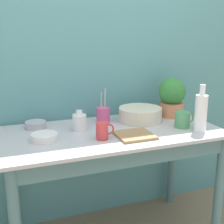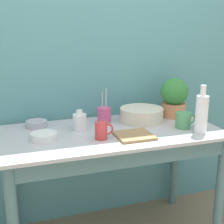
{
  "view_description": "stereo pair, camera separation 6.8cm",
  "coord_description": "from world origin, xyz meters",
  "px_view_note": "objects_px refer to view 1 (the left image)",
  "views": [
    {
      "loc": [
        -0.65,
        -1.39,
        1.4
      ],
      "look_at": [
        0.0,
        0.34,
        0.91
      ],
      "focal_mm": 50.0,
      "sensor_mm": 36.0,
      "label": 1
    },
    {
      "loc": [
        -0.58,
        -1.42,
        1.4
      ],
      "look_at": [
        0.0,
        0.34,
        0.91
      ],
      "focal_mm": 50.0,
      "sensor_mm": 36.0,
      "label": 2
    }
  ],
  "objects_px": {
    "potted_plant": "(172,97)",
    "bottle_tall": "(201,112)",
    "mug_green": "(183,120)",
    "bowl_wash_large": "(140,114)",
    "mug_red": "(103,131)",
    "bottle_short": "(79,122)",
    "bowl_small_enamel_white": "(44,137)",
    "bowl_small_steel": "(36,125)",
    "tray_board": "(135,135)",
    "utensil_cup": "(103,115)"
  },
  "relations": [
    {
      "from": "bottle_short",
      "to": "bowl_small_steel",
      "type": "height_order",
      "value": "bottle_short"
    },
    {
      "from": "bowl_wash_large",
      "to": "bowl_small_enamel_white",
      "type": "bearing_deg",
      "value": -166.16
    },
    {
      "from": "bottle_short",
      "to": "bowl_small_steel",
      "type": "relative_size",
      "value": 0.96
    },
    {
      "from": "bowl_small_steel",
      "to": "bowl_small_enamel_white",
      "type": "relative_size",
      "value": 0.89
    },
    {
      "from": "potted_plant",
      "to": "bottle_tall",
      "type": "height_order",
      "value": "bottle_tall"
    },
    {
      "from": "mug_green",
      "to": "tray_board",
      "type": "height_order",
      "value": "mug_green"
    },
    {
      "from": "potted_plant",
      "to": "mug_red",
      "type": "height_order",
      "value": "potted_plant"
    },
    {
      "from": "bowl_small_steel",
      "to": "tray_board",
      "type": "relative_size",
      "value": 0.63
    },
    {
      "from": "bottle_tall",
      "to": "mug_red",
      "type": "bearing_deg",
      "value": 172.48
    },
    {
      "from": "bowl_wash_large",
      "to": "utensil_cup",
      "type": "relative_size",
      "value": 1.24
    },
    {
      "from": "potted_plant",
      "to": "mug_green",
      "type": "distance_m",
      "value": 0.29
    },
    {
      "from": "bowl_small_enamel_white",
      "to": "mug_red",
      "type": "bearing_deg",
      "value": -16.08
    },
    {
      "from": "bottle_short",
      "to": "mug_red",
      "type": "height_order",
      "value": "bottle_short"
    },
    {
      "from": "bottle_tall",
      "to": "bowl_small_steel",
      "type": "xyz_separation_m",
      "value": [
        -0.94,
        0.43,
        -0.1
      ]
    },
    {
      "from": "bowl_wash_large",
      "to": "bottle_short",
      "type": "xyz_separation_m",
      "value": [
        -0.44,
        -0.05,
        0.01
      ]
    },
    {
      "from": "bottle_tall",
      "to": "mug_green",
      "type": "relative_size",
      "value": 2.18
    },
    {
      "from": "bottle_tall",
      "to": "bottle_short",
      "type": "height_order",
      "value": "bottle_tall"
    },
    {
      "from": "utensil_cup",
      "to": "potted_plant",
      "type": "bearing_deg",
      "value": -2.52
    },
    {
      "from": "bowl_wash_large",
      "to": "mug_green",
      "type": "height_order",
      "value": "mug_green"
    },
    {
      "from": "bowl_wash_large",
      "to": "bottle_tall",
      "type": "height_order",
      "value": "bottle_tall"
    },
    {
      "from": "mug_green",
      "to": "bowl_small_enamel_white",
      "type": "bearing_deg",
      "value": 176.14
    },
    {
      "from": "bottle_tall",
      "to": "utensil_cup",
      "type": "relative_size",
      "value": 1.24
    },
    {
      "from": "potted_plant",
      "to": "mug_green",
      "type": "xyz_separation_m",
      "value": [
        -0.07,
        -0.26,
        -0.09
      ]
    },
    {
      "from": "mug_red",
      "to": "bowl_small_steel",
      "type": "height_order",
      "value": "mug_red"
    },
    {
      "from": "mug_red",
      "to": "bottle_tall",
      "type": "bearing_deg",
      "value": -7.52
    },
    {
      "from": "bottle_short",
      "to": "utensil_cup",
      "type": "distance_m",
      "value": 0.22
    },
    {
      "from": "bowl_wash_large",
      "to": "bowl_small_steel",
      "type": "relative_size",
      "value": 2.2
    },
    {
      "from": "potted_plant",
      "to": "bottle_tall",
      "type": "distance_m",
      "value": 0.38
    },
    {
      "from": "bowl_wash_large",
      "to": "tray_board",
      "type": "xyz_separation_m",
      "value": [
        -0.17,
        -0.28,
        -0.04
      ]
    },
    {
      "from": "bowl_small_enamel_white",
      "to": "tray_board",
      "type": "height_order",
      "value": "bowl_small_enamel_white"
    },
    {
      "from": "mug_green",
      "to": "tray_board",
      "type": "relative_size",
      "value": 0.64
    },
    {
      "from": "bowl_wash_large",
      "to": "bottle_short",
      "type": "bearing_deg",
      "value": -173.53
    },
    {
      "from": "bottle_short",
      "to": "bowl_small_steel",
      "type": "xyz_separation_m",
      "value": [
        -0.25,
        0.14,
        -0.03
      ]
    },
    {
      "from": "bottle_short",
      "to": "utensil_cup",
      "type": "bearing_deg",
      "value": 29.82
    },
    {
      "from": "potted_plant",
      "to": "tray_board",
      "type": "bearing_deg",
      "value": -143.64
    },
    {
      "from": "mug_green",
      "to": "bottle_tall",
      "type": "bearing_deg",
      "value": -65.3
    },
    {
      "from": "potted_plant",
      "to": "utensil_cup",
      "type": "distance_m",
      "value": 0.52
    },
    {
      "from": "potted_plant",
      "to": "bowl_small_enamel_white",
      "type": "relative_size",
      "value": 1.85
    },
    {
      "from": "bottle_short",
      "to": "bowl_small_steel",
      "type": "bearing_deg",
      "value": 151.56
    },
    {
      "from": "bowl_small_steel",
      "to": "tray_board",
      "type": "distance_m",
      "value": 0.64
    },
    {
      "from": "bowl_wash_large",
      "to": "mug_green",
      "type": "distance_m",
      "value": 0.3
    },
    {
      "from": "mug_green",
      "to": "bowl_small_steel",
      "type": "xyz_separation_m",
      "value": [
        -0.89,
        0.31,
        -0.03
      ]
    },
    {
      "from": "mug_green",
      "to": "bowl_small_steel",
      "type": "height_order",
      "value": "mug_green"
    },
    {
      "from": "potted_plant",
      "to": "bowl_small_enamel_white",
      "type": "xyz_separation_m",
      "value": [
        -0.95,
        -0.21,
        -0.12
      ]
    },
    {
      "from": "bottle_short",
      "to": "bowl_small_enamel_white",
      "type": "height_order",
      "value": "bottle_short"
    },
    {
      "from": "bottle_short",
      "to": "utensil_cup",
      "type": "relative_size",
      "value": 0.54
    },
    {
      "from": "bowl_small_enamel_white",
      "to": "utensil_cup",
      "type": "height_order",
      "value": "utensil_cup"
    },
    {
      "from": "bowl_small_enamel_white",
      "to": "bowl_small_steel",
      "type": "bearing_deg",
      "value": 93.8
    },
    {
      "from": "bottle_short",
      "to": "mug_green",
      "type": "xyz_separation_m",
      "value": [
        0.63,
        -0.18,
        -0.0
      ]
    },
    {
      "from": "bowl_wash_large",
      "to": "bowl_small_enamel_white",
      "type": "xyz_separation_m",
      "value": [
        -0.68,
        -0.17,
        -0.03
      ]
    }
  ]
}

